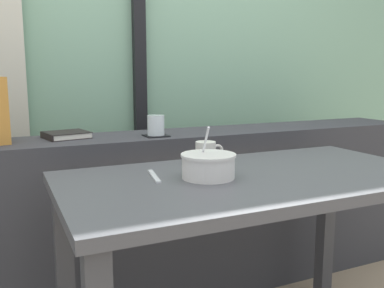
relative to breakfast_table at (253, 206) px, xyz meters
name	(u,v)px	position (x,y,z in m)	size (l,w,h in m)	color
outdoor_backdrop	(120,16)	(-0.10, 1.28, 0.77)	(4.80, 0.08, 2.80)	#84B293
window_divider_post	(139,34)	(-0.01, 1.21, 0.67)	(0.07, 0.05, 2.60)	black
dark_console_ledge	(162,217)	(-0.10, 0.63, -0.23)	(2.80, 0.34, 0.80)	#38383D
breakfast_table	(253,206)	(0.00, 0.00, 0.00)	(1.29, 0.67, 0.74)	#414145
coaster_square	(156,136)	(-0.15, 0.56, 0.18)	(0.10, 0.10, 0.01)	black
juice_glass	(156,126)	(-0.15, 0.56, 0.22)	(0.07, 0.07, 0.09)	white
closed_book	(66,135)	(-0.51, 0.68, 0.19)	(0.20, 0.19, 0.03)	black
soup_bowl	(208,166)	(-0.16, 0.02, 0.15)	(0.18, 0.18, 0.17)	silver
fork_utensil	(154,176)	(-0.32, 0.11, 0.11)	(0.02, 0.17, 0.01)	silver
ceramic_mug	(206,153)	(-0.07, 0.22, 0.15)	(0.11, 0.08, 0.08)	silver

